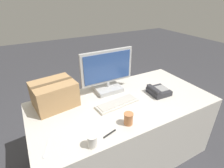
{
  "coord_description": "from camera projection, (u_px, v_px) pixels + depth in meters",
  "views": [
    {
      "loc": [
        -0.8,
        -1.22,
        1.69
      ],
      "look_at": [
        -0.06,
        0.13,
        0.88
      ],
      "focal_mm": 28.0,
      "sensor_mm": 36.0,
      "label": 1
    }
  ],
  "objects": [
    {
      "name": "office_desk",
      "position": [
        123.0,
        129.0,
        1.9
      ],
      "size": [
        1.8,
        0.9,
        0.73
      ],
      "color": "beige",
      "rests_on": "ground_plane"
    },
    {
      "name": "desk_phone",
      "position": [
        158.0,
        91.0,
        1.85
      ],
      "size": [
        0.21,
        0.21,
        0.08
      ],
      "rotation": [
        0.0,
        0.0,
        -0.06
      ],
      "color": "#2D2D33",
      "rests_on": "office_desk"
    },
    {
      "name": "ground_plane",
      "position": [
        122.0,
        153.0,
        2.07
      ],
      "size": [
        12.0,
        12.0,
        0.0
      ],
      "primitive_type": "plane",
      "color": "#38383D"
    },
    {
      "name": "keyboard",
      "position": [
        117.0,
        103.0,
        1.68
      ],
      "size": [
        0.44,
        0.18,
        0.03
      ],
      "rotation": [
        0.0,
        0.0,
        0.09
      ],
      "color": "beige",
      "rests_on": "office_desk"
    },
    {
      "name": "paper_cup_right",
      "position": [
        128.0,
        119.0,
        1.42
      ],
      "size": [
        0.08,
        0.08,
        0.1
      ],
      "color": "#BC7547",
      "rests_on": "office_desk"
    },
    {
      "name": "spoon",
      "position": [
        45.0,
        152.0,
        1.18
      ],
      "size": [
        0.08,
        0.17,
        0.0
      ],
      "rotation": [
        0.0,
        0.0,
        4.33
      ],
      "color": "silver",
      "rests_on": "office_desk"
    },
    {
      "name": "paper_cup_left",
      "position": [
        92.0,
        141.0,
        1.21
      ],
      "size": [
        0.07,
        0.07,
        0.1
      ],
      "color": "white",
      "rests_on": "office_desk"
    },
    {
      "name": "monitor",
      "position": [
        107.0,
        74.0,
        1.84
      ],
      "size": [
        0.58,
        0.25,
        0.45
      ],
      "color": "#B7B7B7",
      "rests_on": "office_desk"
    },
    {
      "name": "pen_marker",
      "position": [
        110.0,
        134.0,
        1.33
      ],
      "size": [
        0.12,
        0.04,
        0.01
      ],
      "rotation": [
        0.0,
        0.0,
        0.26
      ],
      "color": "black",
      "rests_on": "office_desk"
    },
    {
      "name": "cardboard_box",
      "position": [
        54.0,
        94.0,
        1.63
      ],
      "size": [
        0.41,
        0.36,
        0.24
      ],
      "rotation": [
        0.0,
        0.0,
        0.14
      ],
      "color": "tan",
      "rests_on": "office_desk"
    }
  ]
}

